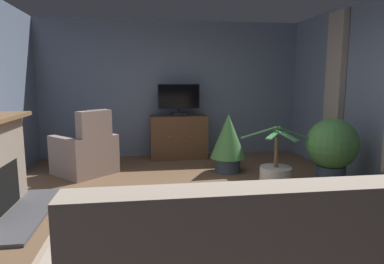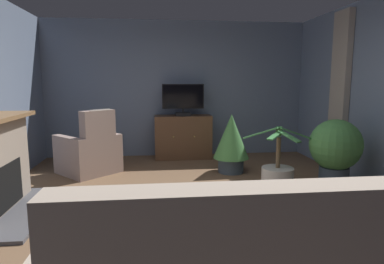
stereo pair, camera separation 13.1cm
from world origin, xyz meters
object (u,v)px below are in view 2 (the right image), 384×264
(coffee_table, at_px, (202,204))
(armchair_in_far_corner, at_px, (90,153))
(tv_remote, at_px, (182,201))
(cat, at_px, (112,202))
(tv_cabinet, at_px, (183,138))
(television, at_px, (183,99))
(potted_plant_small_fern_corner, at_px, (277,177))
(potted_plant_tall_palm_by_window, at_px, (335,149))
(potted_plant_on_hearth_side, at_px, (231,140))

(coffee_table, relative_size, armchair_in_far_corner, 0.84)
(tv_remote, bearing_deg, cat, 125.50)
(tv_cabinet, relative_size, television, 1.38)
(armchair_in_far_corner, bearing_deg, potted_plant_small_fern_corner, -25.15)
(potted_plant_tall_palm_by_window, relative_size, potted_plant_on_hearth_side, 1.03)
(armchair_in_far_corner, xyz_separation_m, cat, (0.56, -1.75, -0.23))
(tv_cabinet, height_order, potted_plant_small_fern_corner, potted_plant_small_fern_corner)
(television, bearing_deg, tv_cabinet, 90.00)
(potted_plant_tall_palm_by_window, height_order, potted_plant_small_fern_corner, potted_plant_tall_palm_by_window)
(coffee_table, distance_m, cat, 1.29)
(armchair_in_far_corner, bearing_deg, coffee_table, -59.39)
(potted_plant_tall_palm_by_window, height_order, potted_plant_on_hearth_side, potted_plant_tall_palm_by_window)
(armchair_in_far_corner, bearing_deg, potted_plant_tall_palm_by_window, -20.71)
(tv_cabinet, distance_m, television, 0.78)
(tv_remote, height_order, armchair_in_far_corner, armchair_in_far_corner)
(tv_remote, relative_size, armchair_in_far_corner, 0.15)
(television, bearing_deg, potted_plant_small_fern_corner, -62.67)
(coffee_table, bearing_deg, armchair_in_far_corner, 120.61)
(television, distance_m, coffee_table, 3.54)
(tv_cabinet, height_order, tv_remote, tv_cabinet)
(armchair_in_far_corner, height_order, potted_plant_on_hearth_side, armchair_in_far_corner)
(tv_remote, relative_size, potted_plant_small_fern_corner, 0.17)
(tv_cabinet, xyz_separation_m, potted_plant_on_hearth_side, (0.71, -1.15, 0.14))
(television, bearing_deg, potted_plant_tall_palm_by_window, -49.19)
(tv_remote, bearing_deg, potted_plant_on_hearth_side, 61.29)
(potted_plant_tall_palm_by_window, relative_size, cat, 1.83)
(potted_plant_small_fern_corner, relative_size, cat, 1.77)
(potted_plant_tall_palm_by_window, distance_m, cat, 3.05)
(tv_remote, height_order, cat, tv_remote)
(tv_remote, height_order, potted_plant_on_hearth_side, potted_plant_on_hearth_side)
(potted_plant_on_hearth_side, bearing_deg, potted_plant_small_fern_corner, -69.02)
(potted_plant_small_fern_corner, distance_m, cat, 2.24)
(coffee_table, bearing_deg, potted_plant_tall_palm_by_window, 31.27)
(coffee_table, xyz_separation_m, potted_plant_on_hearth_side, (0.82, 2.34, 0.19))
(armchair_in_far_corner, xyz_separation_m, potted_plant_tall_palm_by_window, (3.54, -1.34, 0.25))
(potted_plant_on_hearth_side, bearing_deg, potted_plant_tall_palm_by_window, -42.87)
(tv_remote, distance_m, potted_plant_tall_palm_by_window, 2.57)
(television, xyz_separation_m, cat, (-1.07, -2.62, -1.07))
(coffee_table, distance_m, potted_plant_tall_palm_by_window, 2.38)
(coffee_table, bearing_deg, tv_remote, -166.00)
(coffee_table, xyz_separation_m, tv_remote, (-0.20, -0.05, 0.06))
(armchair_in_far_corner, distance_m, cat, 1.85)
(tv_cabinet, relative_size, coffee_table, 1.16)
(armchair_in_far_corner, distance_m, potted_plant_tall_palm_by_window, 3.80)
(television, distance_m, potted_plant_on_hearth_side, 1.45)
(tv_cabinet, xyz_separation_m, coffee_table, (-0.11, -3.49, -0.05))
(tv_remote, xyz_separation_m, potted_plant_small_fern_corner, (1.43, 1.33, -0.20))
(potted_plant_small_fern_corner, xyz_separation_m, potted_plant_on_hearth_side, (-0.41, 1.07, 0.33))
(tv_remote, relative_size, potted_plant_on_hearth_side, 0.17)
(television, xyz_separation_m, potted_plant_on_hearth_side, (0.71, -1.10, -0.63))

